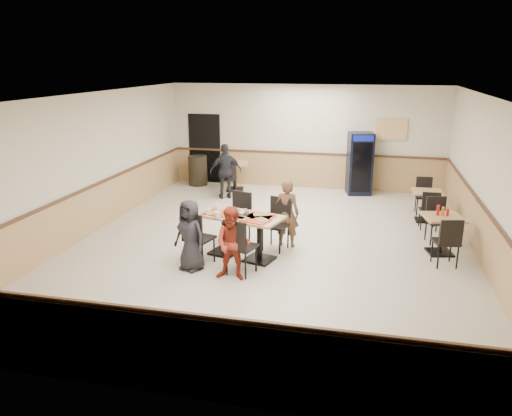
% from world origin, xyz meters
% --- Properties ---
extents(ground, '(10.00, 10.00, 0.00)m').
position_xyz_m(ground, '(0.00, 0.00, 0.00)').
color(ground, beige).
rests_on(ground, ground).
extents(room_shell, '(10.00, 10.00, 10.00)m').
position_xyz_m(room_shell, '(1.78, 2.55, 0.58)').
color(room_shell, silver).
rests_on(room_shell, ground).
extents(main_table, '(1.72, 1.18, 0.84)m').
position_xyz_m(main_table, '(-0.45, -0.78, 0.56)').
color(main_table, black).
rests_on(main_table, ground).
extents(main_chairs, '(1.83, 2.14, 1.06)m').
position_xyz_m(main_chairs, '(-0.50, -0.76, 0.53)').
color(main_chairs, black).
rests_on(main_chairs, ground).
extents(diner_woman_left, '(0.74, 0.62, 1.30)m').
position_xyz_m(diner_woman_left, '(-1.19, -1.56, 0.65)').
color(diner_woman_left, black).
rests_on(diner_woman_left, ground).
extents(diner_woman_right, '(0.64, 0.50, 1.30)m').
position_xyz_m(diner_woman_right, '(-0.33, -1.80, 0.65)').
color(diner_woman_right, maroon).
rests_on(diner_woman_right, ground).
extents(diner_man_opposite, '(0.52, 0.36, 1.39)m').
position_xyz_m(diner_man_opposite, '(0.29, 0.00, 0.69)').
color(diner_man_opposite, brown).
rests_on(diner_man_opposite, ground).
extents(lone_diner, '(0.95, 0.71, 1.50)m').
position_xyz_m(lone_diner, '(-1.94, 3.28, 0.75)').
color(lone_diner, black).
rests_on(lone_diner, ground).
extents(tabletop_clutter, '(1.42, 0.83, 0.12)m').
position_xyz_m(tabletop_clutter, '(-0.44, -0.85, 0.86)').
color(tabletop_clutter, red).
rests_on(tabletop_clutter, main_table).
extents(side_table_near, '(0.85, 0.85, 0.76)m').
position_xyz_m(side_table_near, '(3.30, 0.26, 0.51)').
color(side_table_near, black).
rests_on(side_table_near, ground).
extents(side_table_near_chair_south, '(0.53, 0.53, 0.97)m').
position_xyz_m(side_table_near_chair_south, '(3.30, -0.35, 0.48)').
color(side_table_near_chair_south, black).
rests_on(side_table_near_chair_south, ground).
extents(side_table_near_chair_north, '(0.53, 0.53, 0.97)m').
position_xyz_m(side_table_near_chair_north, '(3.30, 0.87, 0.48)').
color(side_table_near_chair_north, black).
rests_on(side_table_near_chair_north, ground).
extents(side_table_far, '(0.70, 0.70, 0.73)m').
position_xyz_m(side_table_far, '(3.21, 2.36, 0.48)').
color(side_table_far, black).
rests_on(side_table_far, ground).
extents(side_table_far_chair_south, '(0.44, 0.44, 0.92)m').
position_xyz_m(side_table_far_chair_south, '(3.21, 1.78, 0.46)').
color(side_table_far_chair_south, black).
rests_on(side_table_far_chair_south, ground).
extents(side_table_far_chair_north, '(0.44, 0.44, 0.92)m').
position_xyz_m(side_table_far_chair_north, '(3.21, 2.94, 0.46)').
color(side_table_far_chair_north, black).
rests_on(side_table_far_chair_north, ground).
extents(condiment_caddy, '(0.23, 0.06, 0.20)m').
position_xyz_m(condiment_caddy, '(3.27, 0.31, 0.85)').
color(condiment_caddy, '#B90D15').
rests_on(condiment_caddy, side_table_near).
extents(back_table, '(0.91, 0.91, 0.82)m').
position_xyz_m(back_table, '(-1.94, 4.20, 0.54)').
color(back_table, black).
rests_on(back_table, ground).
extents(back_table_chair_lone, '(0.57, 0.57, 1.03)m').
position_xyz_m(back_table_chair_lone, '(-1.94, 3.55, 0.52)').
color(back_table_chair_lone, black).
rests_on(back_table_chair_lone, ground).
extents(pepsi_cooler, '(0.78, 0.78, 1.73)m').
position_xyz_m(pepsi_cooler, '(1.59, 4.59, 0.87)').
color(pepsi_cooler, black).
rests_on(pepsi_cooler, ground).
extents(trash_bin, '(0.57, 0.57, 0.89)m').
position_xyz_m(trash_bin, '(-3.19, 4.55, 0.45)').
color(trash_bin, black).
rests_on(trash_bin, ground).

